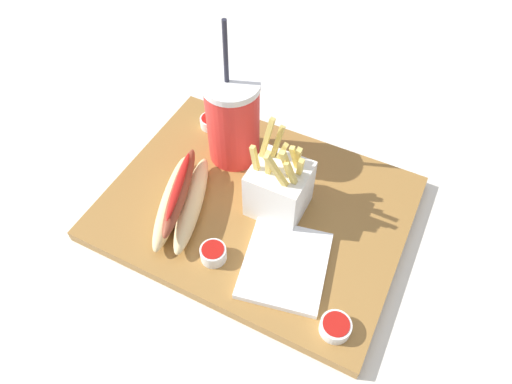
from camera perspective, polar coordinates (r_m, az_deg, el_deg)
name	(u,v)px	position (r m, az deg, el deg)	size (l,w,h in m)	color
ground_plane	(256,215)	(0.73, 0.00, -2.93)	(2.40, 2.40, 0.02)	silver
food_tray	(256,208)	(0.71, 0.00, -2.00)	(0.45, 0.34, 0.02)	olive
soda_cup	(233,120)	(0.72, -2.89, 8.90)	(0.09, 0.09, 0.24)	red
fries_basket	(279,187)	(0.67, 2.91, 0.58)	(0.08, 0.08, 0.15)	white
hot_dog_1	(181,199)	(0.69, -9.28, -0.90)	(0.11, 0.19, 0.06)	#E5C689
ketchup_cup_1	(335,327)	(0.60, 9.87, -16.18)	(0.04, 0.04, 0.02)	white
ketchup_cup_2	(211,122)	(0.81, -5.65, 8.73)	(0.04, 0.04, 0.02)	white
ketchup_cup_3	(213,253)	(0.64, -5.35, -7.57)	(0.04, 0.04, 0.02)	white
napkin_stack	(285,265)	(0.64, 3.63, -9.04)	(0.11, 0.13, 0.01)	white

